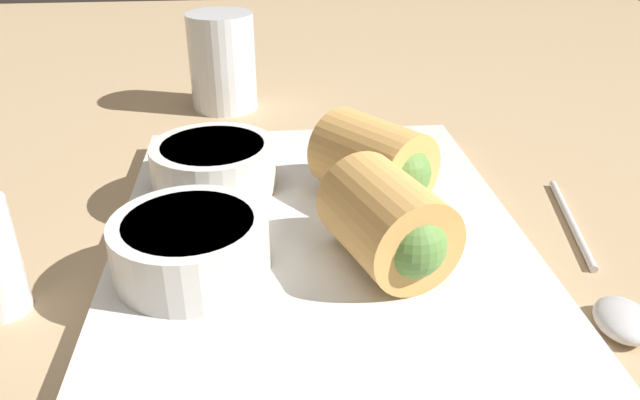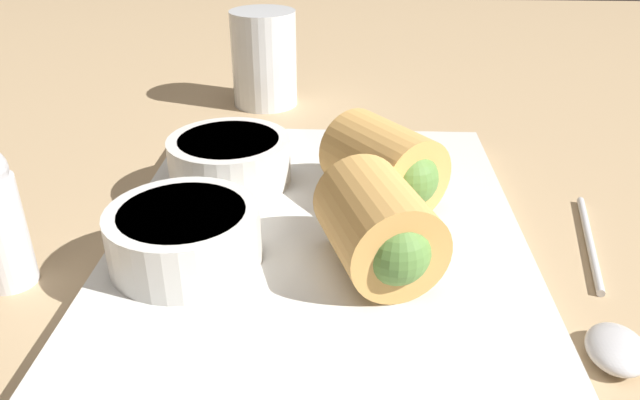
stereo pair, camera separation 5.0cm
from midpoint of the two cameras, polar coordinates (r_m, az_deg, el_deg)
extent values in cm
cube|color=tan|center=(40.05, 0.60, -7.02)|extent=(180.00, 140.00, 2.00)
cube|color=silver|center=(40.32, 3.55, -4.08)|extent=(33.66, 24.82, 1.20)
cube|color=silver|center=(39.93, 3.59, -3.17)|extent=(35.01, 25.81, 0.30)
cylinder|color=#DBA356|center=(42.74, 9.14, 3.24)|extent=(9.18, 8.87, 5.64)
sphere|color=#56843D|center=(40.99, 11.75, 1.86)|extent=(3.67, 3.67, 3.67)
cylinder|color=#DBA356|center=(35.31, 9.39, -2.44)|extent=(8.65, 7.64, 5.64)
sphere|color=#56843D|center=(33.21, 11.33, -4.77)|extent=(3.67, 3.67, 3.67)
cylinder|color=silver|center=(36.45, -8.50, -3.43)|extent=(8.91, 8.91, 3.34)
cylinder|color=#477038|center=(35.76, -8.66, -1.55)|extent=(7.30, 7.30, 0.60)
cylinder|color=silver|center=(45.64, -5.17, 3.57)|extent=(8.91, 8.91, 3.34)
cylinder|color=maroon|center=(45.09, -5.25, 5.15)|extent=(7.30, 7.30, 0.60)
cylinder|color=silver|center=(45.85, 26.36, -3.51)|extent=(11.75, 2.98, 0.50)
ellipsoid|color=silver|center=(36.50, 29.21, -12.00)|extent=(4.46, 3.77, 1.36)
cylinder|color=silver|center=(65.18, -2.90, 12.74)|extent=(6.62, 6.62, 9.58)
cylinder|color=silver|center=(39.29, -24.10, -2.87)|extent=(3.00, 3.00, 6.87)
camera|label=1|loc=(0.03, -86.30, 1.97)|focal=35.00mm
camera|label=2|loc=(0.03, 93.70, -1.97)|focal=35.00mm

